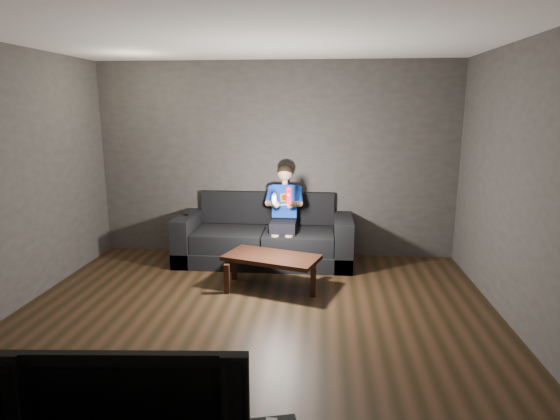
# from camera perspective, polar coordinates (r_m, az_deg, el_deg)

# --- Properties ---
(floor) EXTENTS (5.00, 5.00, 0.00)m
(floor) POSITION_cam_1_polar(r_m,az_deg,el_deg) (4.54, -3.80, -14.78)
(floor) COLOR black
(floor) RESTS_ON ground
(back_wall) EXTENTS (5.00, 0.04, 2.70)m
(back_wall) POSITION_cam_1_polar(r_m,az_deg,el_deg) (6.56, -0.55, 6.08)
(back_wall) COLOR #34312E
(back_wall) RESTS_ON ground
(front_wall) EXTENTS (5.00, 0.04, 2.70)m
(front_wall) POSITION_cam_1_polar(r_m,az_deg,el_deg) (1.78, -17.37, -12.19)
(front_wall) COLOR #34312E
(front_wall) RESTS_ON ground
(right_wall) EXTENTS (0.04, 5.00, 2.70)m
(right_wall) POSITION_cam_1_polar(r_m,az_deg,el_deg) (4.45, 29.60, 1.42)
(right_wall) COLOR #34312E
(right_wall) RESTS_ON ground
(ceiling) EXTENTS (5.00, 5.00, 0.02)m
(ceiling) POSITION_cam_1_polar(r_m,az_deg,el_deg) (4.09, -4.38, 21.17)
(ceiling) COLOR white
(ceiling) RESTS_ON back_wall
(sofa) EXTENTS (2.36, 1.02, 0.91)m
(sofa) POSITION_cam_1_polar(r_m,az_deg,el_deg) (6.45, -1.84, -3.58)
(sofa) COLOR black
(sofa) RESTS_ON floor
(child) EXTENTS (0.50, 0.61, 1.23)m
(child) POSITION_cam_1_polar(r_m,az_deg,el_deg) (6.25, 0.50, 0.47)
(child) COLOR black
(child) RESTS_ON sofa
(wii_remote_red) EXTENTS (0.07, 0.09, 0.21)m
(wii_remote_red) POSITION_cam_1_polar(r_m,az_deg,el_deg) (5.74, 1.05, 1.71)
(wii_remote_red) COLOR #ED0013
(wii_remote_red) RESTS_ON child
(nunchuk_white) EXTENTS (0.09, 0.11, 0.17)m
(nunchuk_white) POSITION_cam_1_polar(r_m,az_deg,el_deg) (5.76, -0.71, 1.35)
(nunchuk_white) COLOR silver
(nunchuk_white) RESTS_ON child
(wii_remote_black) EXTENTS (0.08, 0.17, 0.03)m
(wii_remote_black) POSITION_cam_1_polar(r_m,az_deg,el_deg) (6.50, -11.28, -0.42)
(wii_remote_black) COLOR black
(wii_remote_black) RESTS_ON sofa
(coffee_table) EXTENTS (1.19, 0.84, 0.39)m
(coffee_table) POSITION_cam_1_polar(r_m,az_deg,el_deg) (5.47, -1.02, -6.10)
(coffee_table) COLOR black
(coffee_table) RESTS_ON floor
(tv) EXTENTS (1.03, 0.22, 0.59)m
(tv) POSITION_cam_1_polar(r_m,az_deg,el_deg) (2.27, -17.47, -21.54)
(tv) COLOR black
(tv) RESTS_ON media_console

